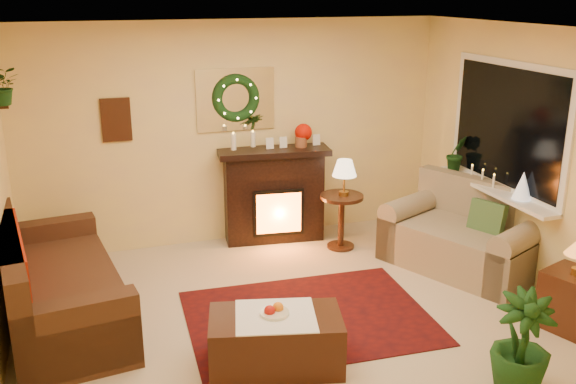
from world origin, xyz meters
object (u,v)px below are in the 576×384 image
object	(u,v)px
fireplace	(274,196)
side_table_round	(341,221)
loveseat	(462,232)
end_table_square	(571,300)
sofa	(61,278)
coffee_table	(276,342)

from	to	relation	value
fireplace	side_table_round	distance (m)	0.87
fireplace	loveseat	bearing A→B (deg)	-34.50
end_table_square	side_table_round	bearing A→B (deg)	116.88
sofa	loveseat	distance (m)	4.10
fireplace	coffee_table	world-z (taller)	fireplace
sofa	coffee_table	distance (m)	2.10
loveseat	end_table_square	world-z (taller)	loveseat
side_table_round	fireplace	bearing A→B (deg)	142.15
sofa	end_table_square	size ratio (longest dim) A/B	4.03
fireplace	coffee_table	xyz separation A→B (m)	(-0.82, -2.64, -0.34)
sofa	fireplace	distance (m)	2.77
sofa	loveseat	bearing A→B (deg)	-9.18
fireplace	side_table_round	world-z (taller)	fireplace
sofa	loveseat	size ratio (longest dim) A/B	1.34
coffee_table	end_table_square	bearing A→B (deg)	8.66
fireplace	loveseat	distance (m)	2.23
end_table_square	coffee_table	distance (m)	2.70
loveseat	coffee_table	distance (m)	2.75
fireplace	side_table_round	bearing A→B (deg)	-30.95
end_table_square	coffee_table	world-z (taller)	end_table_square
fireplace	loveseat	xyz separation A→B (m)	(1.67, -1.47, -0.13)
sofa	side_table_round	xyz separation A→B (m)	(3.09, 0.80, -0.10)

